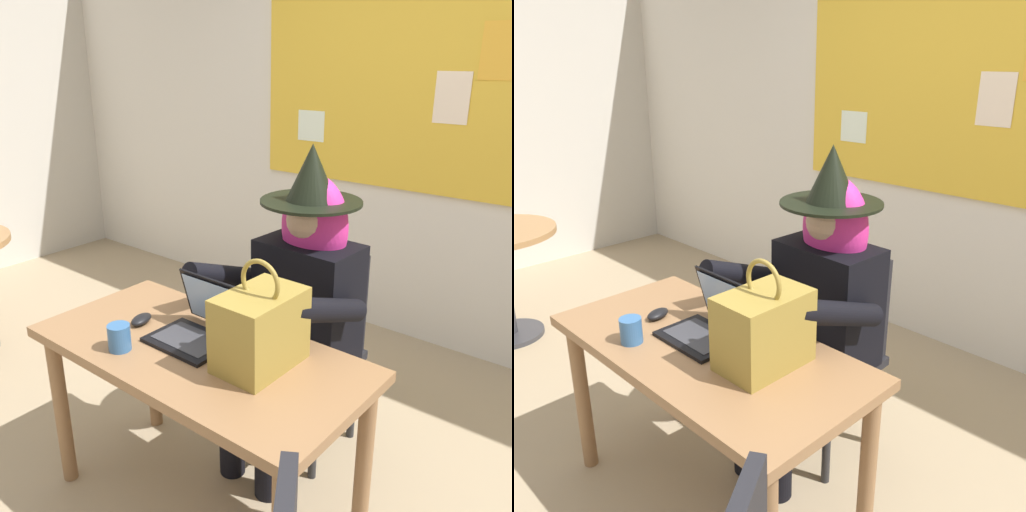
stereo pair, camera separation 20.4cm
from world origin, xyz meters
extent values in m
plane|color=tan|center=(0.00, 0.00, 0.00)|extent=(24.00, 24.00, 0.00)
cube|color=silver|center=(0.00, 1.88, 1.32)|extent=(6.66, 0.10, 2.64)
cube|color=gold|center=(0.00, 1.82, 1.55)|extent=(2.40, 0.02, 1.20)
cube|color=white|center=(-0.86, 1.81, 1.28)|extent=(0.20, 0.01, 0.19)
cube|color=#F4E0C6|center=(0.04, 1.81, 1.49)|extent=(0.19, 0.01, 0.27)
cube|color=#8E6642|center=(-0.10, -0.03, 0.71)|extent=(1.24, 0.60, 0.04)
cylinder|color=#8E6642|center=(-0.66, -0.27, 0.34)|extent=(0.06, 0.06, 0.69)
cylinder|color=#8E6642|center=(-0.66, 0.21, 0.34)|extent=(0.06, 0.06, 0.69)
cylinder|color=#8E6642|center=(0.46, 0.21, 0.34)|extent=(0.06, 0.06, 0.69)
cube|color=black|center=(-0.03, 0.55, 0.44)|extent=(0.43, 0.43, 0.04)
cube|color=black|center=(-0.04, 0.74, 0.68)|extent=(0.38, 0.05, 0.45)
cylinder|color=#262628|center=(0.14, 0.38, 0.21)|extent=(0.04, 0.04, 0.42)
cylinder|color=#262628|center=(-0.20, 0.37, 0.21)|extent=(0.04, 0.04, 0.42)
cylinder|color=#262628|center=(0.13, 0.72, 0.21)|extent=(0.04, 0.04, 0.42)
cylinder|color=#262628|center=(-0.21, 0.71, 0.21)|extent=(0.04, 0.04, 0.42)
cylinder|color=black|center=(0.05, 0.19, 0.23)|extent=(0.11, 0.11, 0.46)
cylinder|color=black|center=(-0.15, 0.19, 0.23)|extent=(0.11, 0.11, 0.46)
cylinder|color=black|center=(0.06, 0.35, 0.49)|extent=(0.16, 0.43, 0.15)
cylinder|color=black|center=(-0.14, 0.36, 0.49)|extent=(0.16, 0.43, 0.15)
cube|color=black|center=(-0.03, 0.57, 0.72)|extent=(0.43, 0.27, 0.52)
cylinder|color=black|center=(0.21, 0.33, 0.83)|extent=(0.11, 0.47, 0.24)
cylinder|color=black|center=(-0.29, 0.35, 0.83)|extent=(0.11, 0.47, 0.24)
sphere|color=#D1A889|center=(-0.03, 0.57, 1.08)|extent=(0.20, 0.20, 0.20)
ellipsoid|color=#D82D8C|center=(-0.03, 0.60, 1.04)|extent=(0.31, 0.23, 0.44)
cylinder|color=black|center=(-0.03, 0.57, 1.15)|extent=(0.41, 0.41, 0.01)
cone|color=black|center=(-0.03, 0.57, 1.27)|extent=(0.21, 0.21, 0.23)
cube|color=black|center=(-0.15, -0.03, 0.73)|extent=(0.29, 0.21, 0.01)
cube|color=#333338|center=(-0.15, -0.03, 0.74)|extent=(0.25, 0.15, 0.00)
cube|color=black|center=(-0.15, 0.11, 0.84)|extent=(0.29, 0.06, 0.21)
cube|color=#99B7E0|center=(-0.15, 0.10, 0.84)|extent=(0.26, 0.05, 0.18)
ellipsoid|color=black|center=(-0.40, -0.04, 0.74)|extent=(0.09, 0.12, 0.03)
cube|color=olive|center=(0.14, 0.02, 0.86)|extent=(0.20, 0.30, 0.26)
torus|color=olive|center=(0.14, 0.02, 1.03)|extent=(0.16, 0.02, 0.16)
cylinder|color=#336099|center=(-0.30, -0.21, 0.77)|extent=(0.08, 0.08, 0.09)
camera|label=1|loc=(1.14, -1.23, 1.70)|focal=38.36mm
camera|label=2|loc=(1.30, -1.10, 1.70)|focal=38.36mm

